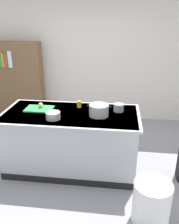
% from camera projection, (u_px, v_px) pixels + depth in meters
% --- Properties ---
extents(ground_plane, '(10.00, 10.00, 0.00)m').
position_uv_depth(ground_plane, '(72.00, 166.00, 3.79)').
color(ground_plane, gray).
extents(back_wall, '(6.40, 0.12, 3.00)m').
position_uv_depth(back_wall, '(89.00, 51.00, 5.16)').
color(back_wall, silver).
rests_on(back_wall, ground_plane).
extents(counter_island, '(1.98, 0.98, 0.90)m').
position_uv_depth(counter_island, '(71.00, 140.00, 3.61)').
color(counter_island, '#B7BABF').
rests_on(counter_island, ground_plane).
extents(cutting_board, '(0.40, 0.28, 0.02)m').
position_uv_depth(cutting_board, '(39.00, 109.00, 3.58)').
color(cutting_board, green).
rests_on(cutting_board, counter_island).
extents(onion, '(0.08, 0.08, 0.08)m').
position_uv_depth(onion, '(41.00, 105.00, 3.59)').
color(onion, tan).
rests_on(onion, cutting_board).
extents(stock_pot, '(0.34, 0.27, 0.16)m').
position_uv_depth(stock_pot, '(99.00, 110.00, 3.33)').
color(stock_pot, '#B7BABF').
rests_on(stock_pot, counter_island).
extents(sauce_pan, '(0.22, 0.15, 0.11)m').
position_uv_depth(sauce_pan, '(119.00, 108.00, 3.50)').
color(sauce_pan, '#99999E').
rests_on(sauce_pan, counter_island).
extents(mixing_bowl, '(0.20, 0.20, 0.10)m').
position_uv_depth(mixing_bowl, '(53.00, 115.00, 3.24)').
color(mixing_bowl, '#B7BABF').
rests_on(mixing_bowl, counter_island).
extents(juice_cup, '(0.07, 0.07, 0.10)m').
position_uv_depth(juice_cup, '(79.00, 104.00, 3.65)').
color(juice_cup, yellow).
rests_on(juice_cup, counter_island).
extents(trash_bin, '(0.42, 0.42, 0.51)m').
position_uv_depth(trash_bin, '(151.00, 203.00, 2.69)').
color(trash_bin, white).
rests_on(trash_bin, ground_plane).
extents(bookshelf, '(1.10, 0.31, 1.70)m').
position_uv_depth(bookshelf, '(18.00, 81.00, 5.30)').
color(bookshelf, brown).
rests_on(bookshelf, ground_plane).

